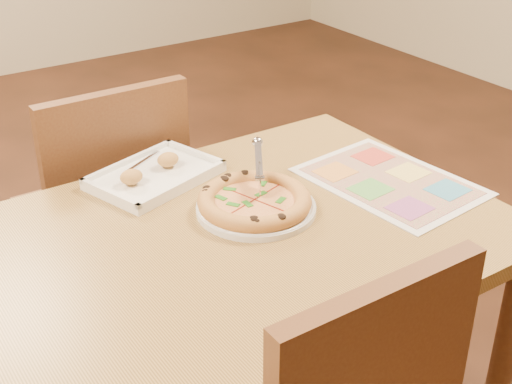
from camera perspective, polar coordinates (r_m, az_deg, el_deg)
dining_table at (r=1.60m, az=-3.20°, el=-6.32°), size 1.30×0.85×0.72m
chair_far at (r=2.10m, az=-11.65°, el=0.04°), size 0.42×0.42×0.47m
plate at (r=1.64m, az=0.00°, el=-1.31°), size 0.30×0.30×0.01m
pizza at (r=1.63m, az=-0.12°, el=-0.73°), size 0.26×0.26×0.04m
pizza_cutter at (r=1.67m, az=0.23°, el=2.10°), size 0.09×0.14×0.09m
appetizer_tray at (r=1.80m, az=-8.13°, el=1.31°), size 0.35×0.29×0.06m
menu at (r=1.81m, az=10.66°, el=0.85°), size 0.34×0.45×0.00m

